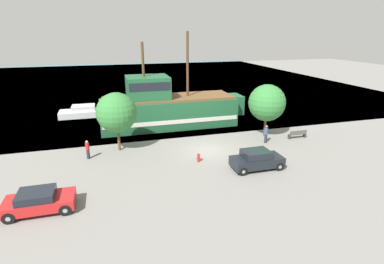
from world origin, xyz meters
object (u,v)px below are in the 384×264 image
at_px(bench_promenade_east, 298,134).
at_px(pedestrian_walking_near, 266,134).
at_px(parked_car_curb_front, 39,201).
at_px(parked_car_curb_mid, 257,160).
at_px(pirate_ship, 167,108).
at_px(moored_boat_dockside, 209,103).
at_px(moored_boat_outer, 87,112).
at_px(pedestrian_walking_far, 88,150).
at_px(fire_hydrant, 198,157).

bearing_deg(bench_promenade_east, pedestrian_walking_near, -175.67).
height_order(parked_car_curb_front, parked_car_curb_mid, parked_car_curb_mid).
distance_m(pirate_ship, moored_boat_dockside, 10.56).
relative_size(moored_boat_outer, parked_car_curb_mid, 1.73).
xyz_separation_m(pirate_ship, moored_boat_outer, (-9.10, 6.97, -1.60)).
height_order(moored_boat_dockside, parked_car_curb_mid, moored_boat_dockside).
xyz_separation_m(bench_promenade_east, pedestrian_walking_far, (-20.37, 0.43, 0.38)).
xyz_separation_m(pedestrian_walking_near, pedestrian_walking_far, (-16.58, 0.71, -0.09)).
relative_size(moored_boat_dockside, parked_car_curb_mid, 1.53).
bearing_deg(parked_car_curb_mid, bench_promenade_east, 35.73).
bearing_deg(pedestrian_walking_far, fire_hydrant, -19.94).
height_order(parked_car_curb_mid, pedestrian_walking_far, pedestrian_walking_far).
bearing_deg(pirate_ship, moored_boat_outer, 142.56).
bearing_deg(fire_hydrant, moored_boat_dockside, 68.33).
bearing_deg(moored_boat_outer, pedestrian_walking_far, -87.38).
height_order(moored_boat_dockside, moored_boat_outer, moored_boat_dockside).
xyz_separation_m(parked_car_curb_front, pedestrian_walking_far, (2.49, 7.57, 0.14)).
bearing_deg(moored_boat_outer, pedestrian_walking_near, -41.37).
bearing_deg(moored_boat_outer, parked_car_curb_front, -94.74).
height_order(parked_car_curb_front, bench_promenade_east, parked_car_curb_front).
distance_m(pedestrian_walking_near, pedestrian_walking_far, 16.59).
relative_size(parked_car_curb_mid, pedestrian_walking_near, 2.26).
xyz_separation_m(pirate_ship, fire_hydrant, (0.47, -10.73, -1.74)).
bearing_deg(pedestrian_walking_near, parked_car_curb_front, -160.23).
distance_m(bench_promenade_east, pedestrian_walking_far, 20.38).
bearing_deg(bench_promenade_east, fire_hydrant, -166.25).
xyz_separation_m(pirate_ship, pedestrian_walking_near, (8.14, -8.21, -1.23)).
relative_size(parked_car_curb_front, fire_hydrant, 5.23).
height_order(parked_car_curb_mid, fire_hydrant, parked_car_curb_mid).
bearing_deg(moored_boat_dockside, moored_boat_outer, -179.24).
relative_size(parked_car_curb_front, pedestrian_walking_near, 2.22).
xyz_separation_m(moored_boat_dockside, pedestrian_walking_near, (0.55, -15.40, 0.27)).
distance_m(moored_boat_outer, pedestrian_walking_near, 22.98).
bearing_deg(fire_hydrant, parked_car_curb_front, -159.18).
distance_m(parked_car_curb_front, pedestrian_walking_far, 7.97).
bearing_deg(pirate_ship, moored_boat_dockside, 43.47).
height_order(pirate_ship, moored_boat_outer, pirate_ship).
relative_size(moored_boat_dockside, moored_boat_outer, 0.88).
relative_size(moored_boat_outer, pedestrian_walking_far, 4.28).
height_order(moored_boat_outer, pedestrian_walking_far, pedestrian_walking_far).
relative_size(pedestrian_walking_near, pedestrian_walking_far, 1.09).
bearing_deg(fire_hydrant, bench_promenade_east, 13.75).
bearing_deg(pedestrian_walking_far, moored_boat_dockside, 42.51).
height_order(pirate_ship, bench_promenade_east, pirate_ship).
bearing_deg(moored_boat_dockside, parked_car_curb_front, -129.76).
bearing_deg(moored_boat_outer, pirate_ship, -37.44).
height_order(moored_boat_dockside, parked_car_curb_front, moored_boat_dockside).
distance_m(moored_boat_dockside, parked_car_curb_front, 28.95).
bearing_deg(parked_car_curb_mid, pedestrian_walking_far, 155.94).
relative_size(pirate_ship, moored_boat_outer, 2.34).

